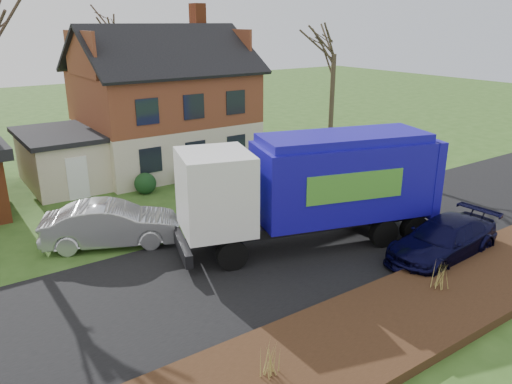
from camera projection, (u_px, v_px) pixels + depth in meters
ground at (281, 257)px, 18.40m from camera, size 120.00×120.00×0.00m
road at (281, 257)px, 18.40m from camera, size 80.00×7.00×0.02m
mulch_verge at (394, 321)px, 14.24m from camera, size 80.00×3.50×0.30m
main_house at (156, 99)px, 28.70m from camera, size 12.95×8.95×9.26m
garbage_truck at (317, 183)px, 18.80m from camera, size 10.36×5.42×4.29m
silver_sedan at (111, 224)px, 19.20m from camera, size 5.42×3.74×1.69m
navy_wagon at (443, 240)px, 18.11m from camera, size 5.15×2.35×1.46m
tree_front_east at (335, 35)px, 29.06m from camera, size 3.30×3.30×9.17m
tree_back at (112, 14)px, 34.37m from camera, size 3.29×3.29×10.43m
grass_clump_west at (270, 360)px, 11.69m from camera, size 0.33×0.27×0.86m
grass_clump_mid at (441, 275)px, 15.51m from camera, size 0.33×0.27×0.92m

